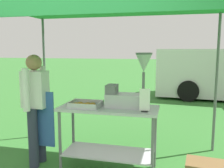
# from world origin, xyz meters

# --- Properties ---
(ground_plane) EXTENTS (70.00, 70.00, 0.00)m
(ground_plane) POSITION_xyz_m (0.00, 6.00, 0.00)
(ground_plane) COLOR #33702D
(stall_canopy) EXTENTS (3.25, 2.01, 2.30)m
(stall_canopy) POSITION_xyz_m (0.23, 1.44, 2.21)
(stall_canopy) COLOR slate
(stall_canopy) RESTS_ON ground
(donut_cart) EXTENTS (1.34, 0.56, 0.90)m
(donut_cart) POSITION_xyz_m (0.23, 1.34, 0.65)
(donut_cart) COLOR #B7B7BC
(donut_cart) RESTS_ON ground
(donut_tray) EXTENTS (0.43, 0.32, 0.07)m
(donut_tray) POSITION_xyz_m (-0.09, 1.28, 0.93)
(donut_tray) COLOR #B7B7BC
(donut_tray) RESTS_ON donut_cart
(donut_fryer) EXTENTS (0.61, 0.28, 0.74)m
(donut_fryer) POSITION_xyz_m (0.51, 1.40, 1.14)
(donut_fryer) COLOR #B7B7BC
(donut_fryer) RESTS_ON donut_cart
(menu_sign) EXTENTS (0.13, 0.05, 0.29)m
(menu_sign) POSITION_xyz_m (0.73, 1.19, 1.03)
(menu_sign) COLOR black
(menu_sign) RESTS_ON donut_cart
(vendor) EXTENTS (0.45, 0.53, 1.61)m
(vendor) POSITION_xyz_m (-0.83, 1.27, 0.90)
(vendor) COLOR #2D3347
(vendor) RESTS_ON ground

